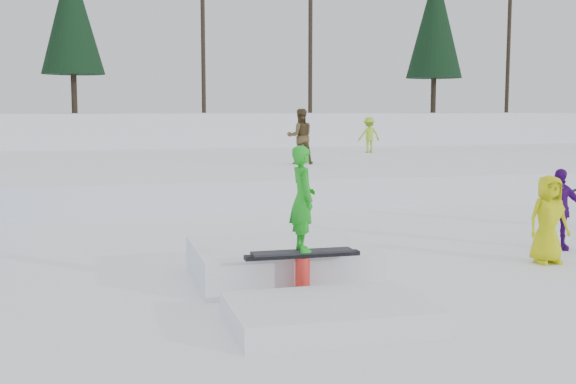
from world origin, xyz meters
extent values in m
plane|color=white|center=(0.00, 0.00, 0.00)|extent=(120.00, 120.00, 0.00)
cube|color=white|center=(0.00, 30.00, 1.20)|extent=(60.00, 14.00, 2.40)
cube|color=white|center=(0.00, 16.00, 0.40)|extent=(50.00, 18.00, 0.80)
cylinder|color=black|center=(-4.00, 28.50, 3.40)|extent=(0.30, 0.30, 2.00)
cone|color=black|center=(-4.00, 28.50, 7.38)|extent=(3.20, 3.20, 5.95)
cylinder|color=black|center=(3.00, 30.50, 7.15)|extent=(0.24, 0.24, 9.50)
cylinder|color=black|center=(9.00, 29.50, 6.40)|extent=(0.24, 0.24, 8.00)
cylinder|color=black|center=(16.00, 28.00, 3.40)|extent=(0.30, 0.30, 2.00)
cone|color=black|center=(16.00, 28.00, 7.55)|extent=(3.20, 3.20, 6.30)
cylinder|color=black|center=(22.00, 30.00, 7.65)|extent=(0.24, 0.24, 10.50)
imported|color=#4A391E|center=(3.59, 12.25, 1.71)|extent=(0.92, 0.73, 1.82)
imported|color=#95CA22|center=(8.12, 17.75, 1.54)|extent=(0.99, 0.61, 1.48)
imported|color=#410872|center=(5.39, 0.91, 0.76)|extent=(0.95, 0.57, 1.51)
imported|color=#C2C709|center=(4.50, -0.09, 0.75)|extent=(0.73, 0.48, 1.50)
cube|color=white|center=(-0.17, -0.07, 0.27)|extent=(2.60, 2.20, 0.54)
cube|color=white|center=(-0.17, -2.57, 0.15)|extent=(2.40, 1.60, 0.30)
cylinder|color=red|center=(-0.17, -1.37, 0.03)|extent=(0.44, 0.44, 0.06)
cylinder|color=red|center=(-0.17, -1.37, 0.30)|extent=(0.20, 0.20, 0.60)
cube|color=black|center=(-0.17, -1.37, 0.63)|extent=(1.60, 0.16, 0.06)
cube|color=black|center=(-0.17, -1.37, 0.68)|extent=(1.40, 0.28, 0.03)
imported|color=#18A71C|center=(-0.17, -1.37, 1.40)|extent=(0.34, 0.52, 1.42)
camera|label=1|loc=(-2.79, -10.61, 2.59)|focal=45.00mm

